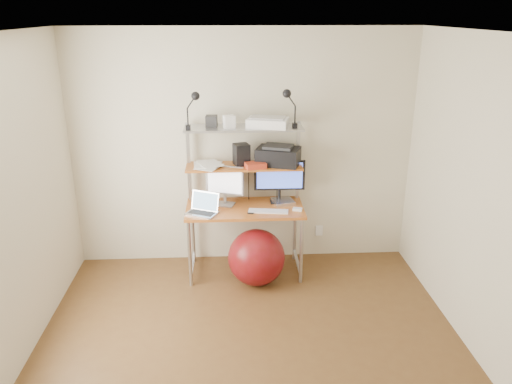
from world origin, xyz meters
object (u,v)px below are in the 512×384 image
(monitor_black, at_px, (280,178))
(monitor_silver, at_px, (225,183))
(exercise_ball, at_px, (256,257))
(printer, at_px, (278,156))
(laptop, at_px, (204,209))

(monitor_black, bearing_deg, monitor_silver, -173.58)
(monitor_silver, distance_m, monitor_black, 0.57)
(monitor_black, bearing_deg, exercise_ball, -122.76)
(monitor_silver, relative_size, monitor_black, 0.85)
(monitor_black, xyz_separation_m, printer, (-0.02, -0.02, 0.24))
(printer, xyz_separation_m, exercise_ball, (-0.24, -0.38, -0.96))
(monitor_black, xyz_separation_m, exercise_ball, (-0.26, -0.39, -0.72))
(laptop, xyz_separation_m, printer, (0.76, 0.25, 0.46))
(laptop, bearing_deg, monitor_black, 43.98)
(laptop, height_order, printer, printer)
(monitor_silver, xyz_separation_m, monitor_black, (0.57, 0.06, 0.03))
(monitor_black, height_order, exercise_ball, monitor_black)
(printer, relative_size, exercise_ball, 0.86)
(exercise_ball, bearing_deg, printer, 57.31)
(monitor_black, xyz_separation_m, laptop, (-0.78, -0.27, -0.22))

